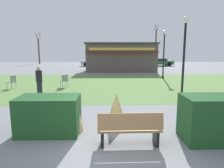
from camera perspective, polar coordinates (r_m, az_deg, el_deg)
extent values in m
plane|color=slate|center=(5.58, -1.83, -17.65)|extent=(80.00, 80.00, 0.00)
cube|color=#5B8442|center=(15.42, -1.45, -0.02)|extent=(36.00, 12.00, 0.01)
cube|color=#9E7547|center=(5.61, 4.91, -12.44)|extent=(1.71, 0.51, 0.06)
cube|color=#9E7547|center=(5.31, 5.26, -10.51)|extent=(1.70, 0.16, 0.44)
cube|color=black|center=(5.66, -2.72, -14.69)|extent=(0.09, 0.44, 0.45)
cube|color=black|center=(5.83, 12.24, -14.15)|extent=(0.09, 0.44, 0.45)
cube|color=#9E7547|center=(5.53, -3.59, -11.43)|extent=(0.07, 0.44, 0.06)
cube|color=#9E7547|center=(5.72, 13.15, -10.93)|extent=(0.07, 0.44, 0.06)
cube|color=#1E4C23|center=(6.59, -17.27, -8.30)|extent=(1.83, 1.10, 1.16)
cube|color=#1E4C23|center=(6.49, 27.60, -8.65)|extent=(1.95, 1.10, 1.29)
cone|color=tan|center=(6.94, 1.25, -7.13)|extent=(0.72, 0.72, 1.12)
cone|color=tan|center=(6.57, -10.27, -8.13)|extent=(0.51, 0.51, 1.14)
cylinder|color=black|center=(11.84, 19.02, -2.96)|extent=(0.22, 0.22, 0.20)
cylinder|color=black|center=(11.60, 19.51, 6.13)|extent=(0.12, 0.12, 3.95)
sphere|color=white|center=(11.69, 20.11, 16.62)|extent=(0.36, 0.36, 0.36)
cylinder|color=black|center=(19.24, 14.10, 1.88)|extent=(0.22, 0.22, 0.20)
cylinder|color=black|center=(19.09, 14.33, 7.47)|extent=(0.12, 0.12, 3.95)
sphere|color=white|center=(19.15, 14.60, 13.86)|extent=(0.36, 0.36, 0.36)
cube|color=#594C47|center=(25.21, 2.51, 7.41)|extent=(8.30, 3.79, 3.29)
cube|color=#333338|center=(25.21, 2.54, 11.33)|extent=(8.60, 4.09, 0.16)
cube|color=maroon|center=(23.12, 2.86, 9.01)|extent=(8.40, 0.36, 0.08)
cube|color=#D8CC4C|center=(23.28, 2.84, 9.83)|extent=(7.47, 0.04, 0.28)
cube|color=gray|center=(14.48, -13.38, 0.90)|extent=(0.61, 0.61, 0.04)
cube|color=gray|center=(14.27, -13.13, 1.67)|extent=(0.39, 0.27, 0.44)
cylinder|color=gray|center=(14.76, -12.92, 0.19)|extent=(0.03, 0.03, 0.45)
cylinder|color=gray|center=(14.63, -14.30, 0.05)|extent=(0.03, 0.03, 0.45)
cylinder|color=gray|center=(14.41, -12.37, -0.01)|extent=(0.03, 0.03, 0.45)
cylinder|color=gray|center=(14.28, -13.79, -0.15)|extent=(0.03, 0.03, 0.45)
cube|color=gray|center=(15.11, -26.53, 0.50)|extent=(0.57, 0.57, 0.04)
cube|color=gray|center=(14.94, -26.06, 1.30)|extent=(0.20, 0.42, 0.44)
cylinder|color=gray|center=(15.41, -26.44, -0.18)|extent=(0.03, 0.03, 0.45)
cylinder|color=gray|center=(15.16, -27.48, -0.41)|extent=(0.03, 0.03, 0.45)
cylinder|color=gray|center=(15.14, -25.45, -0.27)|extent=(0.03, 0.03, 0.45)
cylinder|color=gray|center=(14.88, -26.49, -0.50)|extent=(0.03, 0.03, 0.45)
cylinder|color=#23232D|center=(11.81, -19.69, -1.42)|extent=(0.28, 0.28, 0.85)
cylinder|color=black|center=(11.70, -19.89, 2.11)|extent=(0.34, 0.34, 0.62)
sphere|color=beige|center=(11.66, -20.01, 4.16)|extent=(0.22, 0.22, 0.22)
cube|color=#B7BABF|center=(33.67, -5.03, 6.03)|extent=(4.22, 1.85, 0.60)
cube|color=black|center=(33.65, -5.30, 6.75)|extent=(2.33, 1.61, 0.44)
cylinder|color=black|center=(34.52, -2.74, 5.75)|extent=(0.64, 0.23, 0.64)
cylinder|color=black|center=(32.69, -2.86, 5.54)|extent=(0.64, 0.23, 0.64)
cylinder|color=black|center=(34.72, -7.06, 5.71)|extent=(0.64, 0.23, 0.64)
cylinder|color=black|center=(32.90, -7.42, 5.50)|extent=(0.64, 0.23, 0.64)
cube|color=silver|center=(33.73, 4.06, 6.05)|extent=(4.36, 2.22, 0.60)
cube|color=black|center=(33.68, 3.82, 6.78)|extent=(2.46, 1.81, 0.44)
cylinder|color=black|center=(34.92, 5.87, 5.76)|extent=(0.66, 0.28, 0.64)
cylinder|color=black|center=(33.13, 6.58, 5.55)|extent=(0.66, 0.28, 0.64)
cylinder|color=black|center=(34.43, 1.62, 5.75)|extent=(0.66, 0.28, 0.64)
cylinder|color=black|center=(32.62, 2.11, 5.54)|extent=(0.66, 0.28, 0.64)
cube|color=#2D6638|center=(34.70, 13.35, 5.91)|extent=(4.24, 1.89, 0.60)
cube|color=black|center=(34.64, 13.14, 6.62)|extent=(2.34, 1.63, 0.44)
cylinder|color=black|center=(35.96, 14.94, 5.59)|extent=(0.64, 0.23, 0.64)
cylinder|color=black|center=(34.21, 15.86, 5.37)|extent=(0.64, 0.23, 0.64)
cylinder|color=black|center=(35.27, 10.88, 5.67)|extent=(0.64, 0.23, 0.64)
cylinder|color=black|center=(33.49, 11.61, 5.46)|extent=(0.64, 0.23, 0.64)
cylinder|color=brown|center=(41.43, 12.21, 10.18)|extent=(0.28, 0.28, 6.44)
cylinder|color=brown|center=(41.83, 12.82, 15.26)|extent=(0.25, 0.58, 1.12)
cylinder|color=brown|center=(41.91, 12.05, 15.28)|extent=(0.54, 0.36, 1.12)
cylinder|color=brown|center=(41.32, 12.25, 15.35)|extent=(0.54, 0.35, 1.12)
cylinder|color=brown|center=(41.67, -19.90, 8.69)|extent=(0.28, 0.28, 4.78)
cylinder|color=brown|center=(41.76, -19.63, 12.68)|extent=(0.25, 0.58, 1.12)
cylinder|color=brown|center=(42.11, -20.22, 12.62)|extent=(0.54, 0.36, 1.12)
cylinder|color=brown|center=(41.53, -20.49, 12.65)|extent=(0.54, 0.35, 1.12)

